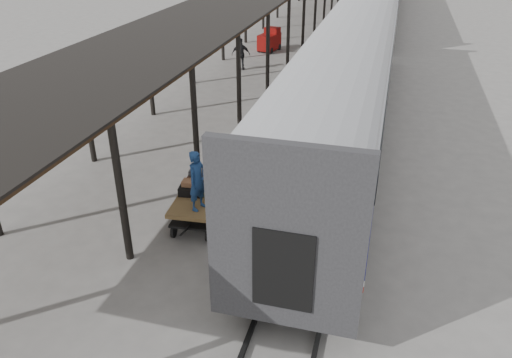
{
  "coord_description": "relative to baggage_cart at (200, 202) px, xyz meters",
  "views": [
    {
      "loc": [
        4.69,
        -11.46,
        8.07
      ],
      "look_at": [
        1.55,
        0.09,
        1.7
      ],
      "focal_mm": 35.0,
      "sensor_mm": 36.0,
      "label": 1
    }
  ],
  "objects": [
    {
      "name": "luggage_tug",
      "position": [
        -3.04,
        20.88,
        0.02
      ],
      "size": [
        1.35,
        1.84,
        1.47
      ],
      "rotation": [
        0.0,
        0.0,
        -0.22
      ],
      "color": "maroon",
      "rests_on": "ground"
    },
    {
      "name": "porter",
      "position": [
        0.25,
        -0.65,
        1.07
      ],
      "size": [
        0.59,
        0.73,
        1.72
      ],
      "primitive_type": "imported",
      "rotation": [
        0.0,
        0.0,
        1.24
      ],
      "color": "navy",
      "rests_on": "baggage_cart"
    },
    {
      "name": "ground",
      "position": [
        0.19,
        -0.2,
        -0.65
      ],
      "size": [
        160.0,
        160.0,
        0.0
      ],
      "primitive_type": "plane",
      "color": "slate",
      "rests_on": "ground"
    },
    {
      "name": "baggage_cart",
      "position": [
        0.0,
        0.0,
        0.0
      ],
      "size": [
        1.44,
        2.49,
        0.86
      ],
      "rotation": [
        0.0,
        0.0,
        0.08
      ],
      "color": "brown",
      "rests_on": "ground"
    },
    {
      "name": "rails",
      "position": [
        3.39,
        33.8,
        -0.59
      ],
      "size": [
        1.54,
        150.0,
        0.12
      ],
      "color": "black",
      "rests_on": "ground"
    },
    {
      "name": "pedestrian",
      "position": [
        -3.54,
        15.96,
        0.27
      ],
      "size": [
        1.13,
        0.62,
        1.83
      ],
      "primitive_type": "imported",
      "rotation": [
        0.0,
        0.0,
        3.31
      ],
      "color": "black",
      "rests_on": "ground"
    },
    {
      "name": "suitcase_stack",
      "position": [
        -0.11,
        0.3,
        0.4
      ],
      "size": [
        1.16,
        1.17,
        0.57
      ],
      "rotation": [
        0.0,
        0.0,
        0.08
      ],
      "color": "#323234",
      "rests_on": "baggage_cart"
    }
  ]
}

